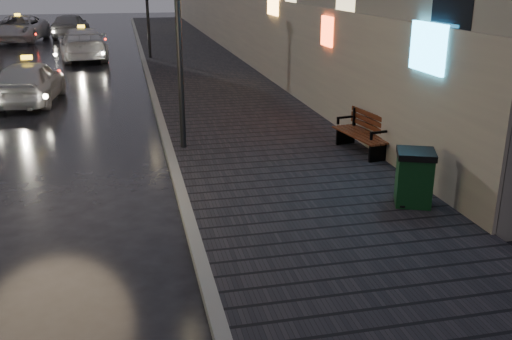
# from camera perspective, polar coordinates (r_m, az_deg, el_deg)

# --- Properties ---
(ground) EXTENTS (120.00, 120.00, 0.00)m
(ground) POSITION_cam_1_polar(r_m,az_deg,el_deg) (8.31, -15.80, -11.24)
(ground) COLOR black
(ground) RESTS_ON ground
(sidewalk) EXTENTS (4.60, 58.00, 0.15)m
(sidewalk) POSITION_cam_1_polar(r_m,az_deg,el_deg) (28.68, -6.26, 10.84)
(sidewalk) COLOR black
(sidewalk) RESTS_ON ground
(curb) EXTENTS (0.20, 58.00, 0.15)m
(curb) POSITION_cam_1_polar(r_m,az_deg,el_deg) (28.50, -11.13, 10.56)
(curb) COLOR slate
(curb) RESTS_ON ground
(lamp_near) EXTENTS (0.36, 0.36, 5.28)m
(lamp_near) POSITION_cam_1_polar(r_m,az_deg,el_deg) (13.28, -7.86, 16.25)
(lamp_near) COLOR black
(lamp_near) RESTS_ON sidewalk
(bench) EXTENTS (0.87, 1.84, 0.91)m
(bench) POSITION_cam_1_polar(r_m,az_deg,el_deg) (13.45, 10.82, 3.66)
(bench) COLOR black
(bench) RESTS_ON sidewalk
(trash_bin) EXTENTS (0.85, 0.85, 1.00)m
(trash_bin) POSITION_cam_1_polar(r_m,az_deg,el_deg) (10.55, 15.53, -0.69)
(trash_bin) COLOR black
(trash_bin) RESTS_ON sidewalk
(taxi_near) EXTENTS (2.10, 4.38, 1.44)m
(taxi_near) POSITION_cam_1_polar(r_m,az_deg,el_deg) (20.50, -21.69, 8.22)
(taxi_near) COLOR #BBBAC1
(taxi_near) RESTS_ON ground
(taxi_mid) EXTENTS (2.80, 5.59, 1.56)m
(taxi_mid) POSITION_cam_1_polar(r_m,az_deg,el_deg) (30.60, -16.93, 11.99)
(taxi_mid) COLOR white
(taxi_mid) RESTS_ON ground
(taxi_far) EXTENTS (3.34, 6.07, 1.61)m
(taxi_far) POSITION_cam_1_polar(r_m,az_deg,el_deg) (40.35, -22.60, 12.93)
(taxi_far) COLOR silver
(taxi_far) RESTS_ON ground
(car_far) EXTENTS (2.49, 4.98, 1.63)m
(car_far) POSITION_cam_1_polar(r_m,az_deg,el_deg) (41.73, -18.05, 13.60)
(car_far) COLOR gray
(car_far) RESTS_ON ground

